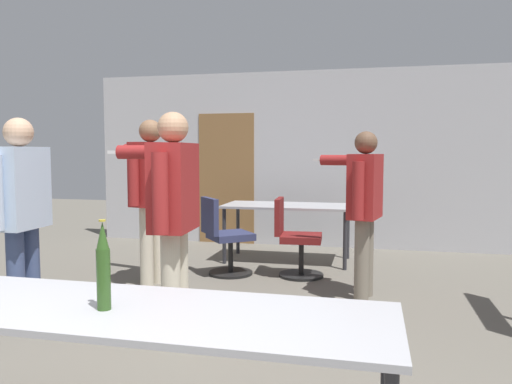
{
  "coord_description": "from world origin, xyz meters",
  "views": [
    {
      "loc": [
        1.16,
        -1.5,
        1.45
      ],
      "look_at": [
        0.17,
        2.71,
        1.1
      ],
      "focal_mm": 35.0,
      "sensor_mm": 36.0,
      "label": 1
    }
  ],
  "objects_px": {
    "person_far_watching": "(172,205)",
    "office_chair_far_right": "(295,240)",
    "office_chair_far_left": "(225,239)",
    "person_center_tall": "(150,186)",
    "beer_bottle": "(103,267)",
    "person_left_plaid": "(364,199)",
    "person_near_casual": "(20,203)"
  },
  "relations": [
    {
      "from": "person_far_watching",
      "to": "office_chair_far_right",
      "type": "bearing_deg",
      "value": -20.02
    },
    {
      "from": "person_far_watching",
      "to": "office_chair_far_left",
      "type": "relative_size",
      "value": 1.9
    },
    {
      "from": "person_center_tall",
      "to": "beer_bottle",
      "type": "height_order",
      "value": "person_center_tall"
    },
    {
      "from": "person_far_watching",
      "to": "beer_bottle",
      "type": "distance_m",
      "value": 1.63
    },
    {
      "from": "person_left_plaid",
      "to": "beer_bottle",
      "type": "relative_size",
      "value": 4.11
    },
    {
      "from": "person_left_plaid",
      "to": "office_chair_far_right",
      "type": "bearing_deg",
      "value": 60.32
    },
    {
      "from": "person_near_casual",
      "to": "office_chair_far_right",
      "type": "distance_m",
      "value": 2.99
    },
    {
      "from": "person_center_tall",
      "to": "office_chair_far_left",
      "type": "height_order",
      "value": "person_center_tall"
    },
    {
      "from": "person_far_watching",
      "to": "office_chair_far_right",
      "type": "distance_m",
      "value": 2.32
    },
    {
      "from": "office_chair_far_right",
      "to": "person_near_casual",
      "type": "bearing_deg",
      "value": -44.03
    },
    {
      "from": "person_center_tall",
      "to": "person_near_casual",
      "type": "relative_size",
      "value": 1.04
    },
    {
      "from": "person_far_watching",
      "to": "office_chair_far_left",
      "type": "height_order",
      "value": "person_far_watching"
    },
    {
      "from": "person_left_plaid",
      "to": "person_center_tall",
      "type": "bearing_deg",
      "value": 102.63
    },
    {
      "from": "beer_bottle",
      "to": "person_near_casual",
      "type": "bearing_deg",
      "value": 137.14
    },
    {
      "from": "person_left_plaid",
      "to": "office_chair_far_right",
      "type": "xyz_separation_m",
      "value": [
        -0.79,
        0.7,
        -0.56
      ]
    },
    {
      "from": "office_chair_far_left",
      "to": "person_left_plaid",
      "type": "bearing_deg",
      "value": 31.76
    },
    {
      "from": "person_left_plaid",
      "to": "person_near_casual",
      "type": "height_order",
      "value": "person_near_casual"
    },
    {
      "from": "person_center_tall",
      "to": "person_near_casual",
      "type": "bearing_deg",
      "value": 177.46
    },
    {
      "from": "person_center_tall",
      "to": "office_chair_far_right",
      "type": "bearing_deg",
      "value": -50.67
    },
    {
      "from": "person_near_casual",
      "to": "office_chair_far_left",
      "type": "height_order",
      "value": "person_near_casual"
    },
    {
      "from": "person_far_watching",
      "to": "person_near_casual",
      "type": "bearing_deg",
      "value": 90.09
    },
    {
      "from": "office_chair_far_left",
      "to": "person_near_casual",
      "type": "bearing_deg",
      "value": -65.63
    },
    {
      "from": "person_left_plaid",
      "to": "office_chair_far_right",
      "type": "distance_m",
      "value": 1.2
    },
    {
      "from": "office_chair_far_right",
      "to": "beer_bottle",
      "type": "distance_m",
      "value": 3.78
    },
    {
      "from": "office_chair_far_left",
      "to": "office_chair_far_right",
      "type": "relative_size",
      "value": 1.01
    },
    {
      "from": "office_chair_far_left",
      "to": "person_center_tall",
      "type": "bearing_deg",
      "value": -86.32
    },
    {
      "from": "person_left_plaid",
      "to": "office_chair_far_right",
      "type": "height_order",
      "value": "person_left_plaid"
    },
    {
      "from": "person_center_tall",
      "to": "person_far_watching",
      "type": "relative_size",
      "value": 1.02
    },
    {
      "from": "person_far_watching",
      "to": "person_center_tall",
      "type": "bearing_deg",
      "value": 26.94
    },
    {
      "from": "person_center_tall",
      "to": "person_far_watching",
      "type": "distance_m",
      "value": 1.66
    },
    {
      "from": "person_far_watching",
      "to": "person_left_plaid",
      "type": "bearing_deg",
      "value": -48.21
    },
    {
      "from": "office_chair_far_left",
      "to": "beer_bottle",
      "type": "height_order",
      "value": "beer_bottle"
    }
  ]
}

